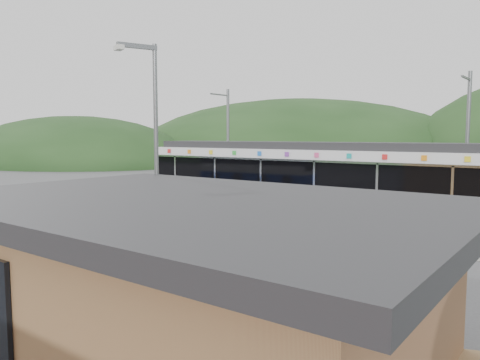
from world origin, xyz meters
The scene contains 9 objects.
ground centered at (0.00, 0.00, 0.00)m, with size 120.00×120.00×0.00m, color #4C4C4F.
hills centered at (6.19, 5.29, 0.00)m, with size 146.00×149.00×26.00m.
platform centered at (0.00, 3.30, 0.15)m, with size 26.00×3.20×0.30m, color #9E9E99.
yellow_line centered at (0.00, 2.00, 0.30)m, with size 26.00×0.10×0.01m, color yellow.
train centered at (0.85, 6.00, 2.06)m, with size 20.44×3.01×3.74m.
catenary_mast_west centered at (-7.00, 8.56, 3.65)m, with size 0.18×1.80×7.00m.
catenary_mast_east centered at (7.00, 8.56, 3.65)m, with size 0.18×1.80×7.00m.
station_shelter centered at (6.00, -9.01, 1.55)m, with size 9.20×6.20×3.00m.
lamp_post centered at (1.95, -6.08, 3.89)m, with size 0.50×1.19×6.54m.
Camera 1 is at (11.52, -14.90, 4.06)m, focal length 35.00 mm.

